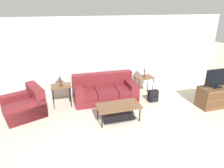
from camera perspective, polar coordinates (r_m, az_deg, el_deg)
wall_back at (r=6.79m, az=-2.36°, el=7.85°), size 8.97×0.06×2.60m
couch at (r=6.55m, az=-2.04°, el=-1.99°), size 2.03×1.03×0.82m
armchair at (r=6.14m, az=-23.57°, el=-5.73°), size 1.29×1.26×0.80m
coffee_table at (r=5.36m, az=1.84°, el=-7.18°), size 1.16×0.61×0.45m
side_table_left at (r=6.23m, az=-14.36°, el=-1.05°), size 0.59×0.45×0.65m
side_table_right at (r=6.87m, az=9.15°, el=1.51°), size 0.59×0.45×0.65m
table_lamp_left at (r=6.06m, az=-14.80°, el=3.46°), size 0.33×0.33×0.57m
table_lamp_right at (r=6.72m, az=9.41°, el=5.64°), size 0.33×0.33×0.57m
tv_console at (r=6.82m, az=27.10°, el=-3.28°), size 0.94×0.53×0.63m
television at (r=6.61m, az=28.00°, el=1.62°), size 0.84×0.20×0.57m
backpack at (r=6.58m, az=11.65°, el=-3.39°), size 0.31×0.25×0.37m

